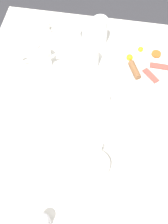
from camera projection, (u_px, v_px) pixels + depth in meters
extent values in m
plane|color=#333338|center=(84.00, 175.00, 2.00)|extent=(8.00, 8.00, 0.00)
cube|color=silver|center=(84.00, 116.00, 1.35)|extent=(1.02, 1.20, 0.03)
cylinder|color=brown|center=(28.00, 63.00, 2.00)|extent=(0.04, 0.04, 0.75)
cylinder|color=white|center=(145.00, 64.00, 1.47)|extent=(0.30, 0.30, 0.01)
cylinder|color=white|center=(140.00, 51.00, 1.50)|extent=(0.07, 0.07, 0.00)
sphere|color=yellow|center=(141.00, 49.00, 1.49)|extent=(0.03, 0.03, 0.03)
cylinder|color=white|center=(129.00, 59.00, 1.47)|extent=(0.07, 0.07, 0.00)
sphere|color=yellow|center=(130.00, 57.00, 1.46)|extent=(0.03, 0.03, 0.03)
cylinder|color=brown|center=(135.00, 70.00, 1.42)|extent=(0.07, 0.10, 0.03)
cube|color=#B74C42|center=(151.00, 76.00, 1.42)|extent=(0.08, 0.08, 0.01)
cube|color=#B74C42|center=(162.00, 67.00, 1.45)|extent=(0.11, 0.03, 0.01)
cylinder|color=#D16023|center=(156.00, 54.00, 1.49)|extent=(0.05, 0.05, 0.01)
cylinder|color=white|center=(39.00, 57.00, 1.43)|extent=(0.11, 0.11, 0.11)
cylinder|color=white|center=(38.00, 48.00, 1.38)|extent=(0.08, 0.08, 0.01)
sphere|color=white|center=(37.00, 46.00, 1.37)|extent=(0.02, 0.02, 0.02)
cone|color=white|center=(55.00, 55.00, 1.42)|extent=(0.06, 0.03, 0.05)
torus|color=white|center=(27.00, 56.00, 1.43)|extent=(0.09, 0.02, 0.09)
cylinder|color=white|center=(94.00, 169.00, 1.15)|extent=(0.11, 0.11, 0.11)
cylinder|color=white|center=(95.00, 163.00, 1.10)|extent=(0.08, 0.08, 0.01)
sphere|color=white|center=(95.00, 161.00, 1.09)|extent=(0.02, 0.02, 0.02)
cone|color=white|center=(88.00, 185.00, 1.11)|extent=(0.03, 0.06, 0.05)
torus|color=white|center=(99.00, 154.00, 1.18)|extent=(0.02, 0.09, 0.09)
cylinder|color=white|center=(99.00, 103.00, 1.36)|extent=(0.14, 0.14, 0.01)
cylinder|color=white|center=(100.00, 99.00, 1.33)|extent=(0.09, 0.09, 0.06)
cylinder|color=olive|center=(100.00, 100.00, 1.34)|extent=(0.08, 0.08, 0.04)
torus|color=white|center=(91.00, 93.00, 1.35)|extent=(0.04, 0.03, 0.04)
cylinder|color=white|center=(72.00, 38.00, 1.56)|extent=(0.14, 0.14, 0.01)
cylinder|color=white|center=(72.00, 34.00, 1.53)|extent=(0.09, 0.09, 0.06)
cylinder|color=olive|center=(72.00, 34.00, 1.53)|extent=(0.08, 0.08, 0.05)
torus|color=white|center=(68.00, 28.00, 1.55)|extent=(0.03, 0.04, 0.04)
cylinder|color=white|center=(91.00, 56.00, 1.41)|extent=(0.07, 0.07, 0.13)
cylinder|color=white|center=(100.00, 32.00, 1.48)|extent=(0.07, 0.07, 0.15)
cylinder|color=white|center=(43.00, 27.00, 1.56)|extent=(0.07, 0.07, 0.05)
torus|color=white|center=(50.00, 28.00, 1.56)|extent=(0.04, 0.01, 0.04)
cylinder|color=#BCBCC1|center=(44.00, 223.00, 1.08)|extent=(0.05, 0.05, 0.06)
sphere|color=#BCBCC1|center=(43.00, 220.00, 1.04)|extent=(0.05, 0.05, 0.05)
cube|color=silver|center=(18.00, 147.00, 1.25)|extent=(0.03, 0.18, 0.00)
cube|color=silver|center=(150.00, 183.00, 1.18)|extent=(0.15, 0.05, 0.00)
cube|color=silver|center=(48.00, 104.00, 1.36)|extent=(0.10, 0.17, 0.00)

